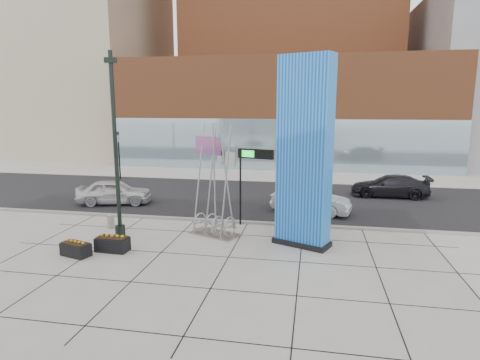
% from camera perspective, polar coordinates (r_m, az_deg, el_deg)
% --- Properties ---
extents(ground, '(160.00, 160.00, 0.00)m').
position_cam_1_polar(ground, '(18.40, -4.09, -9.56)').
color(ground, '#9E9991').
rests_on(ground, ground).
extents(street_asphalt, '(80.00, 12.00, 0.02)m').
position_cam_1_polar(street_asphalt, '(27.79, 1.07, -2.52)').
color(street_asphalt, black).
rests_on(street_asphalt, ground).
extents(curb_edge, '(80.00, 0.30, 0.12)m').
position_cam_1_polar(curb_edge, '(22.08, -1.49, -5.89)').
color(curb_edge, gray).
rests_on(curb_edge, ground).
extents(tower_podium, '(34.00, 10.00, 11.00)m').
position_cam_1_polar(tower_podium, '(43.84, 6.09, 9.51)').
color(tower_podium, brown).
rests_on(tower_podium, ground).
extents(tower_glass_front, '(34.00, 0.60, 5.00)m').
position_cam_1_polar(tower_glass_front, '(39.23, 5.45, 5.00)').
color(tower_glass_front, '#8CA5B2').
rests_on(tower_glass_front, ground).
extents(building_beige_left, '(18.00, 20.00, 34.00)m').
position_cam_1_polar(building_beige_left, '(60.06, -21.55, 20.19)').
color(building_beige_left, tan).
rests_on(building_beige_left, ground).
extents(blue_pylon, '(2.78, 2.05, 8.47)m').
position_cam_1_polar(blue_pylon, '(17.99, 9.12, 3.32)').
color(blue_pylon, '#0B43B2').
rests_on(blue_pylon, ground).
extents(lamp_post, '(0.60, 0.48, 8.77)m').
position_cam_1_polar(lamp_post, '(19.89, -17.17, 2.21)').
color(lamp_post, black).
rests_on(lamp_post, ground).
extents(public_art_sculpture, '(2.71, 2.06, 5.51)m').
position_cam_1_polar(public_art_sculpture, '(19.72, -3.62, -3.75)').
color(public_art_sculpture, '#A5A7A9').
rests_on(public_art_sculpture, ground).
extents(concrete_bollard, '(0.37, 0.37, 0.71)m').
position_cam_1_polar(concrete_bollard, '(22.06, -17.90, -5.64)').
color(concrete_bollard, gray).
rests_on(concrete_bollard, ground).
extents(overhead_street_sign, '(1.91, 0.68, 4.12)m').
position_cam_1_polar(overhead_street_sign, '(20.82, 1.96, 2.88)').
color(overhead_street_sign, black).
rests_on(overhead_street_sign, ground).
extents(round_planter_east, '(0.98, 0.98, 2.44)m').
position_cam_1_polar(round_planter_east, '(20.95, 10.70, -3.88)').
color(round_planter_east, '#99CEC4').
rests_on(round_planter_east, ground).
extents(round_planter_mid, '(1.11, 1.11, 2.77)m').
position_cam_1_polar(round_planter_mid, '(20.95, 6.88, -3.34)').
color(round_planter_mid, '#99CEC4').
rests_on(round_planter_mid, ground).
extents(round_planter_west, '(0.95, 0.95, 2.38)m').
position_cam_1_polar(round_planter_west, '(19.90, 8.39, -4.67)').
color(round_planter_west, '#99CEC4').
rests_on(round_planter_west, ground).
extents(box_planter_north, '(1.40, 0.97, 0.70)m').
position_cam_1_polar(box_planter_north, '(18.69, -22.33, -8.99)').
color(box_planter_north, black).
rests_on(box_planter_north, ground).
extents(box_planter_south, '(1.44, 0.77, 0.77)m').
position_cam_1_polar(box_planter_south, '(18.70, -17.69, -8.56)').
color(box_planter_south, black).
rests_on(box_planter_south, ground).
extents(car_white_west, '(4.96, 2.90, 1.59)m').
position_cam_1_polar(car_white_west, '(27.14, -17.45, -1.64)').
color(car_white_west, silver).
rests_on(car_white_west, ground).
extents(car_silver_mid, '(4.83, 2.59, 1.51)m').
position_cam_1_polar(car_silver_mid, '(24.09, 10.04, -2.93)').
color(car_silver_mid, '#B9BCC1').
rests_on(car_silver_mid, ground).
extents(car_dark_east, '(5.28, 2.27, 1.52)m').
position_cam_1_polar(car_dark_east, '(29.83, 20.54, -0.82)').
color(car_dark_east, black).
rests_on(car_dark_east, ground).
extents(traffic_signal, '(0.15, 0.18, 4.10)m').
position_cam_1_polar(traffic_signal, '(35.91, -16.83, 3.74)').
color(traffic_signal, black).
rests_on(traffic_signal, ground).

